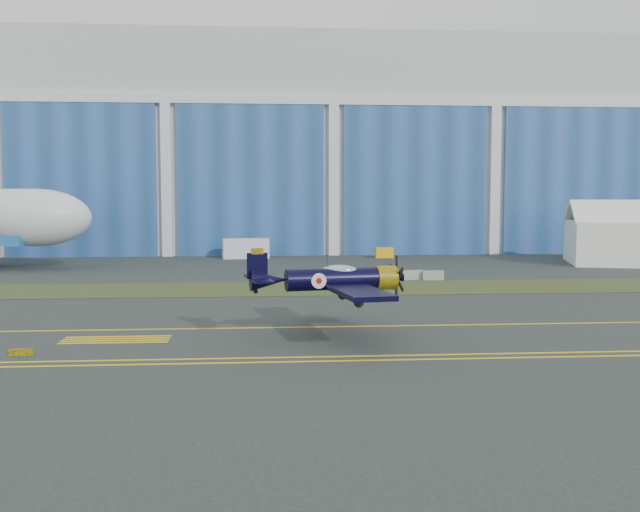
{
  "coord_description": "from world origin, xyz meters",
  "views": [
    {
      "loc": [
        -9.89,
        -50.49,
        8.17
      ],
      "look_at": [
        -5.71,
        1.09,
        3.9
      ],
      "focal_mm": 42.0,
      "sensor_mm": 36.0,
      "label": 1
    }
  ],
  "objects": [
    {
      "name": "ground",
      "position": [
        0.0,
        0.0,
        0.0
      ],
      "size": [
        260.0,
        260.0,
        0.0
      ],
      "primitive_type": "plane",
      "color": "#2D3431",
      "rests_on": "ground"
    },
    {
      "name": "grass_median",
      "position": [
        0.0,
        14.0,
        0.02
      ],
      "size": [
        260.0,
        10.0,
        0.02
      ],
      "primitive_type": "cube",
      "color": "#475128",
      "rests_on": "ground"
    },
    {
      "name": "hangar",
      "position": [
        0.0,
        71.79,
        14.96
      ],
      "size": [
        220.0,
        45.7,
        30.0
      ],
      "color": "silver",
      "rests_on": "ground"
    },
    {
      "name": "taxiway_centreline",
      "position": [
        0.0,
        -5.0,
        0.01
      ],
      "size": [
        200.0,
        0.2,
        0.02
      ],
      "primitive_type": "cube",
      "color": "yellow",
      "rests_on": "ground"
    },
    {
      "name": "edge_line_near",
      "position": [
        0.0,
        -14.5,
        0.01
      ],
      "size": [
        80.0,
        0.2,
        0.02
      ],
      "primitive_type": "cube",
      "color": "yellow",
      "rests_on": "ground"
    },
    {
      "name": "edge_line_far",
      "position": [
        0.0,
        -13.5,
        0.01
      ],
      "size": [
        80.0,
        0.2,
        0.02
      ],
      "primitive_type": "cube",
      "color": "yellow",
      "rests_on": "ground"
    },
    {
      "name": "hold_short_ladder",
      "position": [
        -18.0,
        -8.1,
        0.01
      ],
      "size": [
        6.0,
        2.4,
        0.02
      ],
      "primitive_type": null,
      "color": "yellow",
      "rests_on": "ground"
    },
    {
      "name": "guard_board_left",
      "position": [
        -22.0,
        -12.0,
        0.17
      ],
      "size": [
        1.2,
        0.15,
        0.35
      ],
      "primitive_type": "cube",
      "color": "yellow",
      "rests_on": "ground"
    },
    {
      "name": "warbird",
      "position": [
        -5.71,
        -7.91,
        3.3
      ],
      "size": [
        12.25,
        14.01,
        3.7
      ],
      "rotation": [
        0.0,
        0.0,
        0.17
      ],
      "color": "black",
      "rests_on": "ground"
    },
    {
      "name": "shipping_container",
      "position": [
        -11.68,
        45.51,
        1.26
      ],
      "size": [
        6.07,
        3.09,
        2.52
      ],
      "primitive_type": "cube",
      "rotation": [
        0.0,
        0.0,
        0.14
      ],
      "color": "silver",
      "rests_on": "ground"
    },
    {
      "name": "tug",
      "position": [
        6.18,
        44.9,
        0.66
      ],
      "size": [
        2.28,
        1.44,
        1.33
      ],
      "primitive_type": "cube",
      "rotation": [
        0.0,
        0.0,
        0.01
      ],
      "color": "#FFB212",
      "rests_on": "ground"
    },
    {
      "name": "barrier_a",
      "position": [
        -3.31,
        20.37,
        0.45
      ],
      "size": [
        2.06,
        0.85,
        0.9
      ],
      "primitive_type": "cube",
      "rotation": [
        0.0,
        0.0,
        0.13
      ],
      "color": "gray",
      "rests_on": "ground"
    },
    {
      "name": "barrier_b",
      "position": [
        4.72,
        19.89,
        0.45
      ],
      "size": [
        2.04,
        0.73,
        0.9
      ],
      "primitive_type": "cube",
      "rotation": [
        0.0,
        0.0,
        0.07
      ],
      "color": "#989F93",
      "rests_on": "ground"
    },
    {
      "name": "barrier_c",
      "position": [
        6.62,
        19.35,
        0.45
      ],
      "size": [
        2.04,
        0.77,
        0.9
      ],
      "primitive_type": "cube",
      "rotation": [
        0.0,
        0.0,
        -0.08
      ],
      "color": "gray",
      "rests_on": "ground"
    }
  ]
}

